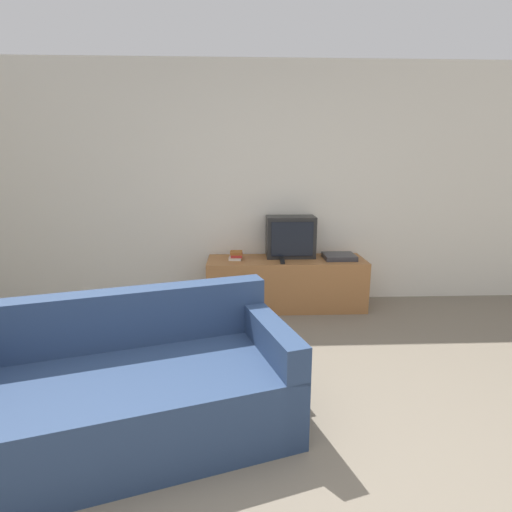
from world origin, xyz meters
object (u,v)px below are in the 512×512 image
object	(u,v)px
book_stack	(236,255)
remote_on_stand	(282,261)
set_top_box	(339,256)
couch	(129,392)
tv_stand	(286,283)
television	(290,237)

from	to	relation	value
book_stack	remote_on_stand	xyz separation A→B (m)	(0.48, -0.15, -0.03)
set_top_box	book_stack	bearing A→B (deg)	178.63
couch	set_top_box	distance (m)	2.69
tv_stand	remote_on_stand	size ratio (longest dim) A/B	8.84
couch	set_top_box	bearing A→B (deg)	33.49
television	book_stack	distance (m)	0.63
couch	book_stack	distance (m)	2.19
set_top_box	couch	bearing A→B (deg)	-129.73
book_stack	set_top_box	bearing A→B (deg)	-1.37
tv_stand	remote_on_stand	distance (m)	0.32
television	set_top_box	world-z (taller)	television
couch	book_stack	bearing A→B (deg)	57.11
book_stack	remote_on_stand	bearing A→B (deg)	-17.51
remote_on_stand	set_top_box	bearing A→B (deg)	11.30
television	couch	distance (m)	2.54
couch	remote_on_stand	distance (m)	2.23
tv_stand	remote_on_stand	xyz separation A→B (m)	(-0.06, -0.13, 0.28)
couch	set_top_box	world-z (taller)	couch
television	couch	world-z (taller)	television
book_stack	set_top_box	distance (m)	1.11
tv_stand	book_stack	world-z (taller)	book_stack
book_stack	remote_on_stand	size ratio (longest dim) A/B	1.00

